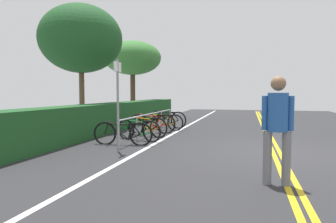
{
  "coord_description": "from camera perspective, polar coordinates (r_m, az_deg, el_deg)",
  "views": [
    {
      "loc": [
        -8.05,
        0.7,
        1.48
      ],
      "look_at": [
        1.82,
        3.31,
        0.85
      ],
      "focal_mm": 32.48,
      "sensor_mm": 36.0,
      "label": 1
    }
  ],
  "objects": [
    {
      "name": "ground_plane",
      "position": [
        8.22,
        19.58,
        -7.23
      ],
      "size": [
        37.75,
        11.17,
        0.05
      ],
      "primitive_type": "cube",
      "color": "#2B2B2D"
    },
    {
      "name": "bicycle_4",
      "position": [
        12.07,
        -1.05,
        -1.97
      ],
      "size": [
        0.46,
        1.76,
        0.69
      ],
      "color": "black",
      "rests_on": "ground_plane"
    },
    {
      "name": "hedge_backdrop",
      "position": [
        12.84,
        -9.46,
        -0.73
      ],
      "size": [
        14.48,
        0.95,
        1.07
      ],
      "primitive_type": "cube",
      "color": "#1C4C21",
      "rests_on": "ground_plane"
    },
    {
      "name": "sign_post_near",
      "position": [
        7.66,
        -9.4,
        2.76
      ],
      "size": [
        0.36,
        0.06,
        2.3
      ],
      "color": "gray",
      "rests_on": "ground_plane"
    },
    {
      "name": "centre_line_yellow_outer",
      "position": [
        8.2,
        19.02,
        -7.04
      ],
      "size": [
        33.97,
        0.1,
        0.0
      ],
      "primitive_type": "cube",
      "color": "gold",
      "rests_on": "ground_plane"
    },
    {
      "name": "centre_line_yellow_inner",
      "position": [
        8.22,
        20.14,
        -7.05
      ],
      "size": [
        33.97,
        0.1,
        0.0
      ],
      "primitive_type": "cube",
      "color": "gold",
      "rests_on": "ground_plane"
    },
    {
      "name": "bike_lane_stripe_white",
      "position": [
        8.59,
        -3.14,
        -6.38
      ],
      "size": [
        33.97,
        0.12,
        0.0
      ],
      "primitive_type": "cube",
      "color": "white",
      "rests_on": "ground_plane"
    },
    {
      "name": "bicycle_5",
      "position": [
        12.9,
        -0.04,
        -1.49
      ],
      "size": [
        0.54,
        1.7,
        0.75
      ],
      "color": "black",
      "rests_on": "ground_plane"
    },
    {
      "name": "bicycle_1",
      "position": [
        9.49,
        -5.54,
        -3.48
      ],
      "size": [
        0.64,
        1.62,
        0.69
      ],
      "color": "black",
      "rests_on": "ground_plane"
    },
    {
      "name": "bike_rack",
      "position": [
        10.74,
        -3.28,
        -1.35
      ],
      "size": [
        5.53,
        0.05,
        0.76
      ],
      "color": "#9EA0A5",
      "rests_on": "ground_plane"
    },
    {
      "name": "tree_far_right",
      "position": [
        18.46,
        -6.67,
        9.89
      ],
      "size": [
        3.4,
        3.4,
        4.56
      ],
      "color": "#473323",
      "rests_on": "ground_plane"
    },
    {
      "name": "pedestrian",
      "position": [
        5.13,
        19.86,
        -1.94
      ],
      "size": [
        0.32,
        0.49,
        1.75
      ],
      "color": "slate",
      "rests_on": "ground_plane"
    },
    {
      "name": "bicycle_3",
      "position": [
        11.14,
        -3.07,
        -2.29
      ],
      "size": [
        0.47,
        1.74,
        0.75
      ],
      "color": "black",
      "rests_on": "ground_plane"
    },
    {
      "name": "tree_mid",
      "position": [
        13.18,
        -16.03,
        12.93
      ],
      "size": [
        3.35,
        3.35,
        5.05
      ],
      "color": "brown",
      "rests_on": "ground_plane"
    },
    {
      "name": "bicycle_2",
      "position": [
        10.34,
        -4.03,
        -2.86
      ],
      "size": [
        0.59,
        1.61,
        0.71
      ],
      "color": "black",
      "rests_on": "ground_plane"
    },
    {
      "name": "bicycle_0",
      "position": [
        8.72,
        -8.48,
        -4.1
      ],
      "size": [
        0.46,
        1.74,
        0.7
      ],
      "color": "black",
      "rests_on": "ground_plane"
    }
  ]
}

